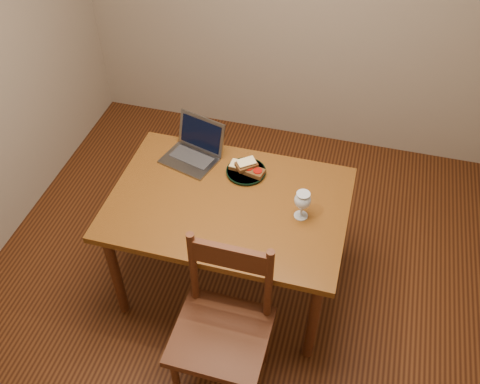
% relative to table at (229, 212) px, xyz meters
% --- Properties ---
extents(floor, '(3.20, 3.20, 0.02)m').
position_rel_table_xyz_m(floor, '(0.03, 0.01, -0.66)').
color(floor, black).
rests_on(floor, ground).
extents(table, '(1.30, 0.90, 0.74)m').
position_rel_table_xyz_m(table, '(0.00, 0.00, 0.00)').
color(table, '#4D2A0C').
rests_on(table, floor).
extents(chair, '(0.47, 0.45, 0.50)m').
position_rel_table_xyz_m(chair, '(0.15, -0.63, -0.11)').
color(chair, '#3C190C').
rests_on(chair, floor).
extents(plate, '(0.23, 0.23, 0.02)m').
position_rel_table_xyz_m(plate, '(0.04, 0.24, 0.10)').
color(plate, black).
rests_on(plate, table).
extents(sandwich_cheese, '(0.12, 0.08, 0.04)m').
position_rel_table_xyz_m(sandwich_cheese, '(-0.00, 0.25, 0.12)').
color(sandwich_cheese, '#381E0C').
rests_on(sandwich_cheese, plate).
extents(sandwich_tomato, '(0.14, 0.10, 0.04)m').
position_rel_table_xyz_m(sandwich_tomato, '(0.08, 0.23, 0.12)').
color(sandwich_tomato, '#381E0C').
rests_on(sandwich_tomato, plate).
extents(sandwich_top, '(0.14, 0.13, 0.04)m').
position_rel_table_xyz_m(sandwich_top, '(0.04, 0.25, 0.15)').
color(sandwich_top, '#381E0C').
rests_on(sandwich_top, plate).
extents(milk_glass, '(0.09, 0.09, 0.17)m').
position_rel_table_xyz_m(milk_glass, '(0.40, -0.01, 0.17)').
color(milk_glass, white).
rests_on(milk_glass, table).
extents(laptop, '(0.37, 0.35, 0.22)m').
position_rel_table_xyz_m(laptop, '(-0.30, 0.31, 0.14)').
color(laptop, slate).
rests_on(laptop, table).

